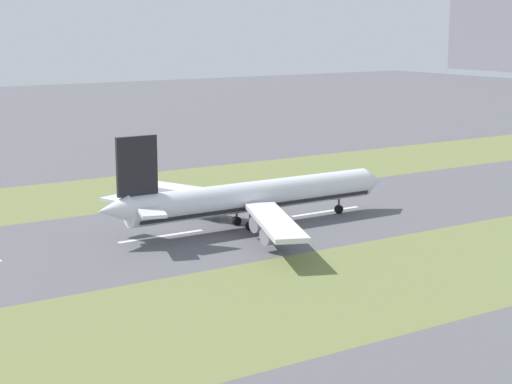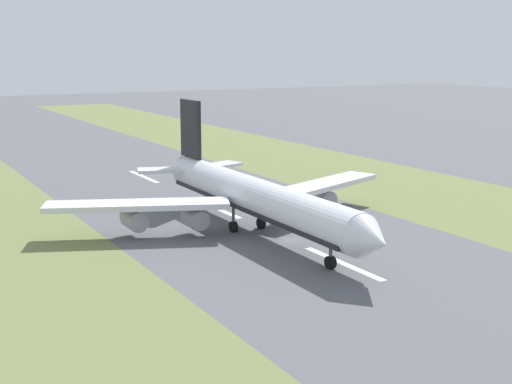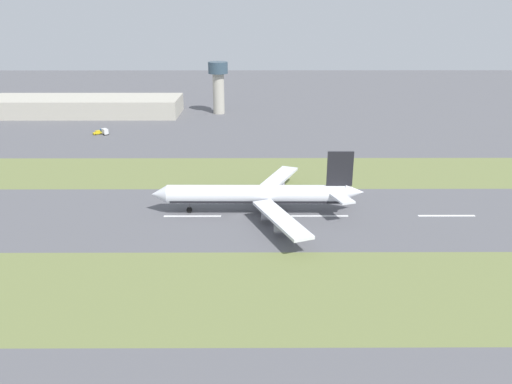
{
  "view_description": "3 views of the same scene",
  "coord_description": "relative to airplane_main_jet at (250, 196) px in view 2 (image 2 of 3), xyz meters",
  "views": [
    {
      "loc": [
        143.93,
        -98.27,
        40.72
      ],
      "look_at": [
        2.86,
        -5.92,
        7.0
      ],
      "focal_mm": 60.0,
      "sensor_mm": 36.0,
      "label": 1
    },
    {
      "loc": [
        57.32,
        92.21,
        29.32
      ],
      "look_at": [
        2.86,
        -5.92,
        7.0
      ],
      "focal_mm": 50.0,
      "sensor_mm": 36.0,
      "label": 2
    },
    {
      "loc": [
        -144.36,
        -5.33,
        60.94
      ],
      "look_at": [
        2.86,
        -5.92,
        7.0
      ],
      "focal_mm": 35.0,
      "sensor_mm": 36.0,
      "label": 3
    }
  ],
  "objects": [
    {
      "name": "ground_plane",
      "position": [
        -2.85,
        7.82,
        -6.02
      ],
      "size": [
        800.0,
        800.0,
        0.0
      ],
      "primitive_type": "plane",
      "color": "#56565B"
    },
    {
      "name": "airplane_main_jet",
      "position": [
        0.0,
        0.0,
        0.0
      ],
      "size": [
        64.13,
        67.04,
        20.2
      ],
      "color": "silver",
      "rests_on": "ground"
    },
    {
      "name": "grass_median_west",
      "position": [
        -47.85,
        7.82,
        -6.02
      ],
      "size": [
        40.0,
        600.0,
        0.01
      ],
      "primitive_type": "cube",
      "color": "olive",
      "rests_on": "ground"
    },
    {
      "name": "centreline_dash_mid",
      "position": [
        -2.85,
        -18.09,
        -6.01
      ],
      "size": [
        1.2,
        18.0,
        0.01
      ],
      "primitive_type": "cube",
      "color": "silver",
      "rests_on": "ground"
    },
    {
      "name": "centreline_dash_near",
      "position": [
        -2.85,
        -58.09,
        -6.01
      ],
      "size": [
        1.2,
        18.0,
        0.01
      ],
      "primitive_type": "cube",
      "color": "silver",
      "rests_on": "ground"
    },
    {
      "name": "centreline_dash_far",
      "position": [
        -2.85,
        21.91,
        -6.01
      ],
      "size": [
        1.2,
        18.0,
        0.01
      ],
      "primitive_type": "cube",
      "color": "silver",
      "rests_on": "ground"
    }
  ]
}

